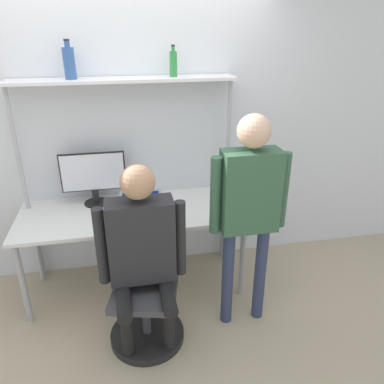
% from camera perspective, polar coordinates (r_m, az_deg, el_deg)
% --- Properties ---
extents(ground_plane, '(12.00, 12.00, 0.00)m').
position_cam_1_polar(ground_plane, '(3.33, -7.71, -17.68)').
color(ground_plane, tan).
extents(wall_back, '(8.00, 0.06, 2.70)m').
position_cam_1_polar(wall_back, '(3.39, -9.96, 9.14)').
color(wall_back, silver).
rests_on(wall_back, ground_plane).
extents(desk, '(1.91, 0.74, 0.76)m').
position_cam_1_polar(desk, '(3.26, -8.87, -3.95)').
color(desk, silver).
rests_on(desk, ground_plane).
extents(shelf_unit, '(1.81, 0.26, 1.82)m').
position_cam_1_polar(shelf_unit, '(3.18, -10.11, 11.92)').
color(shelf_unit, white).
rests_on(shelf_unit, ground_plane).
extents(monitor, '(0.55, 0.21, 0.47)m').
position_cam_1_polar(monitor, '(3.32, -14.79, 2.44)').
color(monitor, black).
rests_on(monitor, desk).
extents(laptop, '(0.33, 0.24, 0.23)m').
position_cam_1_polar(laptop, '(3.05, -7.62, -3.08)').
color(laptop, '#BCBCC1').
rests_on(laptop, desk).
extents(cell_phone, '(0.07, 0.15, 0.01)m').
position_cam_1_polar(cell_phone, '(3.05, -2.45, -4.07)').
color(cell_phone, black).
rests_on(cell_phone, desk).
extents(office_chair, '(0.56, 0.56, 0.91)m').
position_cam_1_polar(office_chair, '(2.96, -6.90, -16.77)').
color(office_chair, black).
rests_on(office_chair, ground_plane).
extents(person_seated, '(0.62, 0.48, 1.41)m').
position_cam_1_polar(person_seated, '(2.60, -7.66, -8.13)').
color(person_seated, black).
rests_on(person_seated, ground_plane).
extents(person_standing, '(0.58, 0.23, 1.69)m').
position_cam_1_polar(person_standing, '(2.68, 8.73, -1.03)').
color(person_standing, '#2D3856').
rests_on(person_standing, ground_plane).
extents(bottle_blue, '(0.09, 0.09, 0.29)m').
position_cam_1_polar(bottle_blue, '(3.14, -18.20, 18.23)').
color(bottle_blue, '#335999').
rests_on(bottle_blue, shelf_unit).
extents(bottle_green, '(0.06, 0.06, 0.24)m').
position_cam_1_polar(bottle_green, '(3.15, -2.87, 19.00)').
color(bottle_green, '#2D8C3F').
rests_on(bottle_green, shelf_unit).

